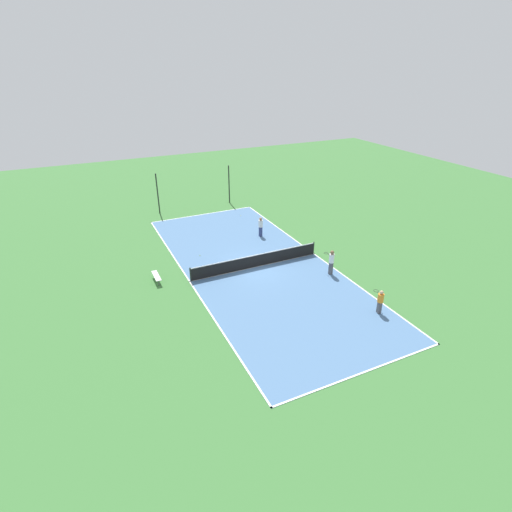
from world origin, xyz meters
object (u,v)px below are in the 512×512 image
at_px(bench, 156,276).
at_px(tennis_ball_far_baseline, 200,255).
at_px(tennis_net, 256,260).
at_px(player_far_white, 261,226).
at_px(player_near_white, 331,261).
at_px(tennis_ball_right_alley, 241,216).
at_px(fence_post_back_left, 158,194).
at_px(player_center_orange, 380,300).
at_px(fence_post_back_right, 229,185).

bearing_deg(bench, tennis_ball_far_baseline, -57.59).
distance_m(tennis_net, player_far_white, 5.68).
distance_m(player_near_white, tennis_ball_far_baseline, 10.07).
height_order(tennis_ball_right_alley, fence_post_back_left, fence_post_back_left).
bearing_deg(player_far_white, bench, -84.49).
height_order(player_center_orange, tennis_ball_right_alley, player_center_orange).
bearing_deg(fence_post_back_left, fence_post_back_right, 0.00).
relative_size(player_near_white, fence_post_back_left, 0.46).
distance_m(tennis_ball_right_alley, fence_post_back_left, 8.28).
height_order(tennis_net, tennis_ball_right_alley, tennis_net).
bearing_deg(tennis_net, tennis_ball_far_baseline, 131.90).
bearing_deg(tennis_ball_far_baseline, tennis_net, -48.10).
bearing_deg(tennis_net, player_near_white, -37.03).
bearing_deg(tennis_ball_right_alley, player_far_white, -94.38).
bearing_deg(fence_post_back_left, tennis_net, -75.48).
bearing_deg(fence_post_back_left, player_center_orange, -71.07).
distance_m(player_far_white, player_near_white, 8.30).
bearing_deg(player_center_orange, fence_post_back_right, 13.55).
height_order(tennis_ball_far_baseline, tennis_ball_right_alley, same).
distance_m(player_near_white, fence_post_back_left, 19.30).
bearing_deg(bench, fence_post_back_right, -38.92).
distance_m(tennis_net, tennis_ball_right_alley, 10.65).
xyz_separation_m(bench, fence_post_back_right, (10.73, 13.29, 1.60)).
bearing_deg(player_far_white, tennis_net, -45.58).
xyz_separation_m(tennis_net, tennis_ball_right_alley, (3.18, 10.15, -0.49)).
bearing_deg(player_center_orange, bench, 62.08).
distance_m(tennis_net, player_center_orange, 9.41).
bearing_deg(player_far_white, player_center_orange, -10.54).
relative_size(player_near_white, tennis_ball_right_alley, 26.85).
bearing_deg(bench, fence_post_back_left, -14.00).
height_order(bench, player_center_orange, player_center_orange).
height_order(bench, player_near_white, player_near_white).
xyz_separation_m(bench, player_center_orange, (11.13, -9.49, 0.51)).
height_order(player_far_white, tennis_ball_far_baseline, player_far_white).
bearing_deg(fence_post_back_left, bench, -104.00).
bearing_deg(tennis_net, bench, 171.61).
distance_m(bench, fence_post_back_left, 13.79).
relative_size(player_near_white, tennis_ball_far_baseline, 26.85).
height_order(bench, fence_post_back_left, fence_post_back_left).
bearing_deg(tennis_ball_far_baseline, bench, -147.59).
relative_size(player_far_white, tennis_ball_right_alley, 24.86).
bearing_deg(bench, player_center_orange, -130.47).
relative_size(tennis_net, fence_post_back_left, 2.51).
relative_size(bench, fence_post_back_right, 0.39).
distance_m(tennis_ball_far_baseline, fence_post_back_left, 11.01).
relative_size(tennis_net, bench, 6.43).
relative_size(tennis_net, player_far_white, 5.89).
height_order(tennis_ball_far_baseline, fence_post_back_right, fence_post_back_right).
bearing_deg(fence_post_back_right, player_center_orange, -89.00).
relative_size(player_center_orange, fence_post_back_right, 0.39).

